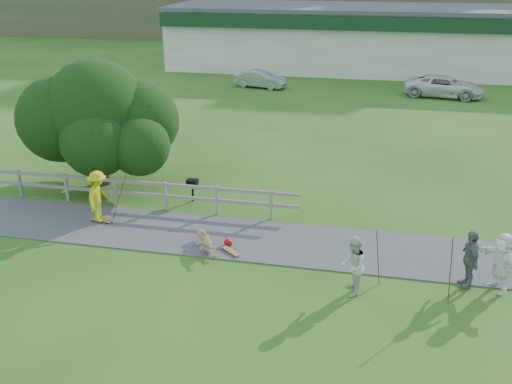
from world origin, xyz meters
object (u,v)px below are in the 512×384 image
Objects in this scene: bbq at (193,190)px; tree at (100,140)px; skater_fallen at (207,242)px; spectator_d at (501,262)px; skater_rider at (99,199)px; spectator_a at (353,266)px; spectator_b at (470,259)px; car_silver at (260,79)px; car_white at (444,86)px.

tree is at bearing 167.01° from bbq.
spectator_d is (8.70, -0.61, 0.59)m from skater_fallen.
spectator_a is at bearing -107.76° from skater_rider.
skater_rider reaches higher than spectator_b.
bbq is at bearing -125.22° from spectator_b.
spectator_d is 1.96× the size of bbq.
spectator_b is 10.46m from bbq.
spectator_d is at bearing -22.01° from bbq.
car_silver is (-11.22, 25.45, -0.27)m from spectator_b.
tree reaches higher than car_white.
car_white is (0.68, 25.08, -0.16)m from spectator_d.
skater_rider is 4.46m from skater_fallen.
skater_fallen is 0.42× the size of car_silver.
spectator_b is (3.19, 1.07, 0.01)m from spectator_a.
spectator_a is at bearing -31.17° from tree.
car_white is (13.64, 23.32, -0.20)m from skater_rider.
car_silver reaches higher than skater_fallen.
spectator_b reaches higher than car_silver.
spectator_d reaches higher than car_white.
tree is at bearing 111.08° from skater_fallen.
bbq is (-9.54, 4.29, -0.43)m from spectator_b.
car_silver is at bearing 96.37° from car_white.
skater_rider is at bearing -134.95° from bbq.
skater_fallen is 4.06m from bbq.
skater_fallen is 1.74× the size of bbq.
bbq reaches higher than skater_fallen.
tree is at bearing 23.87° from skater_rider.
car_silver is at bearing 82.92° from tree.
car_white reaches higher than car_silver.
spectator_d is 0.34× the size of car_white.
skater_fallen is (4.26, -1.16, -0.64)m from skater_rider.
car_silver is at bearing -2.48° from skater_rider.
tree is (-13.72, 5.29, 1.03)m from spectator_b.
spectator_b is 25.11m from car_white.
spectator_a is 3.37m from spectator_b.
spectator_d is at bearing -173.45° from car_white.
spectator_a reaches higher than bbq.
spectator_a is at bearing -39.65° from bbq.
spectator_d is at bearing -34.10° from skater_fallen.
car_silver is 4.13× the size of bbq.
skater_fallen is at bearing -38.80° from tree.
spectator_d is 0.47× the size of car_silver.
spectator_d reaches higher than spectator_a.
bbq is (2.59, 2.55, -0.47)m from skater_rider.
car_white is (12.73, -0.39, 0.11)m from car_silver.
car_white reaches higher than skater_fallen.
spectator_d is (12.96, -1.76, -0.04)m from skater_rider.
car_silver is 0.72× the size of car_white.
skater_fallen is 0.89× the size of spectator_d.
bbq is (-10.37, 4.31, -0.43)m from spectator_d.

